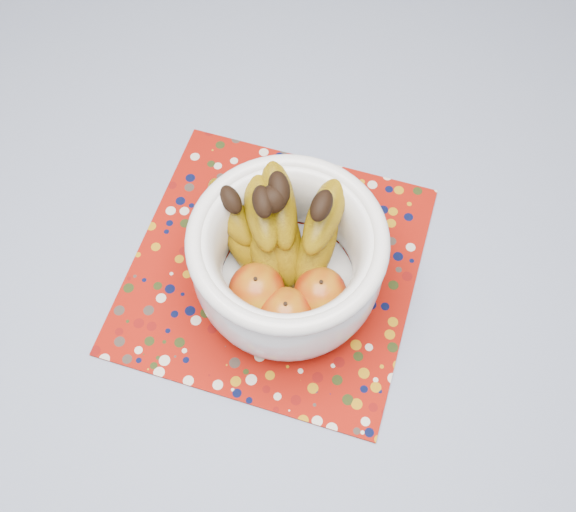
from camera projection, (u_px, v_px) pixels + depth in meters
The scene contains 4 objects.
table at pixel (258, 316), 1.00m from camera, with size 1.20×1.20×0.75m.
tablecloth at pixel (256, 294), 0.93m from camera, with size 1.32×1.32×0.01m, color slate.
placemat at pixel (274, 268), 0.94m from camera, with size 0.39×0.39×0.00m, color maroon.
fruit_bowl at pixel (283, 251), 0.85m from camera, with size 0.28×0.26×0.19m.
Camera 1 is at (0.09, -0.37, 1.60)m, focal length 42.00 mm.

